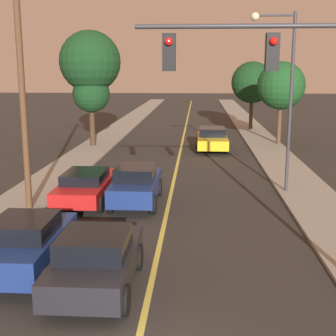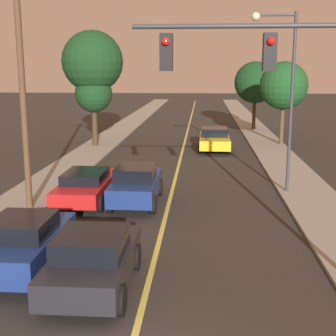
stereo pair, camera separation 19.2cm
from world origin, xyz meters
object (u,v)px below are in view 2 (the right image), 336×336
car_near_lane_second (136,184)px  utility_pole_left (22,89)px  car_far_oncoming (214,139)px  tree_right_near (284,86)px  streetlamp_right (283,80)px  car_near_lane_front (93,259)px  car_outer_lane_second (87,185)px  tree_left_near (94,94)px  tree_right_far (255,83)px  car_outer_lane_front (25,243)px  traffic_signal_mast (286,93)px  tree_left_far (93,62)px

car_near_lane_second → utility_pole_left: 5.69m
car_far_oncoming → tree_right_near: tree_right_near is taller
car_near_lane_second → car_far_oncoming: 13.71m
car_near_lane_second → streetlamp_right: bearing=19.1°
utility_pole_left → streetlamp_right: bearing=18.3°
car_near_lane_front → car_outer_lane_second: (-2.08, 7.76, -0.07)m
car_near_lane_second → tree_left_near: tree_left_near is taller
car_outer_lane_second → tree_right_far: size_ratio=0.80×
car_near_lane_second → car_outer_lane_second: (-2.08, 0.16, -0.11)m
car_near_lane_second → utility_pole_left: size_ratio=0.49×
car_near_lane_second → streetlamp_right: (6.00, 2.08, 4.13)m
car_outer_lane_front → car_outer_lane_second: size_ratio=0.82×
tree_right_near → car_near_lane_second: bearing=-118.1°
traffic_signal_mast → tree_right_far: 30.28m
car_near_lane_front → streetlamp_right: bearing=58.2°
car_outer_lane_front → tree_left_far: size_ratio=0.49×
car_near_lane_front → car_outer_lane_front: car_outer_lane_front is taller
car_near_lane_front → tree_left_near: tree_left_near is taller
streetlamp_right → tree_left_far: bearing=132.2°
tree_right_far → car_outer_lane_second: bearing=-111.5°
car_near_lane_front → utility_pole_left: utility_pole_left is taller
car_far_oncoming → tree_left_near: bearing=-4.7°
traffic_signal_mast → tree_right_near: traffic_signal_mast is taller
streetlamp_right → tree_right_near: (2.31, 13.51, -0.72)m
car_near_lane_front → tree_left_far: tree_left_far is taller
car_near_lane_second → tree_right_far: 24.92m
car_outer_lane_second → utility_pole_left: 4.62m
car_outer_lane_second → utility_pole_left: utility_pole_left is taller
tree_right_far → car_far_oncoming: bearing=-109.8°
car_near_lane_second → streetlamp_right: streetlamp_right is taller
traffic_signal_mast → utility_pole_left: utility_pole_left is taller
car_near_lane_front → utility_pole_left: 8.46m
car_near_lane_front → car_near_lane_second: size_ratio=0.93×
car_outer_lane_second → tree_right_far: bearing=68.5°
utility_pole_left → tree_right_far: bearing=65.8°
car_outer_lane_second → car_far_oncoming: car_far_oncoming is taller
tree_left_near → tree_right_far: tree_right_far is taller
streetlamp_right → tree_left_far: tree_left_far is taller
car_outer_lane_second → streetlamp_right: size_ratio=0.62×
tree_right_near → car_far_oncoming: bearing=-154.4°
tree_left_near → tree_right_near: size_ratio=0.84×
car_near_lane_front → tree_left_far: 22.87m
car_near_lane_front → car_far_oncoming: size_ratio=0.79×
car_near_lane_second → car_outer_lane_second: 2.09m
car_outer_lane_front → tree_right_far: (9.26, 30.30, 3.43)m
car_outer_lane_front → traffic_signal_mast: 7.87m
streetlamp_right → utility_pole_left: 10.55m
car_near_lane_front → car_near_lane_second: bearing=90.0°
car_near_lane_front → tree_left_near: bearing=102.8°
car_far_oncoming → utility_pole_left: (-7.47, -14.51, 3.89)m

